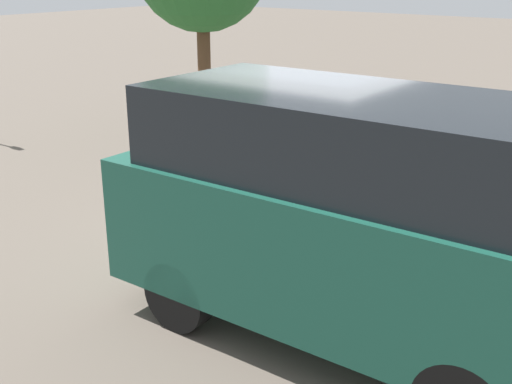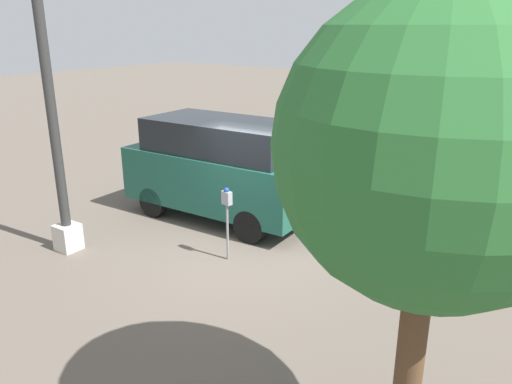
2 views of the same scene
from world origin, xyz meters
The scene contains 3 objects.
ground_plane centered at (0.00, 0.00, 0.00)m, with size 80.00×80.00×0.00m, color #60564C.
parking_meter_near centered at (-0.14, 0.36, 1.10)m, with size 0.22×0.14×1.50m.
parked_van centered at (1.37, -1.39, 1.27)m, with size 4.58×2.05×2.37m.
Camera 1 is at (4.00, -6.26, 3.41)m, focal length 45.00 mm.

